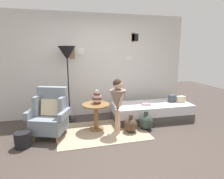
{
  "coord_description": "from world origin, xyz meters",
  "views": [
    {
      "loc": [
        -0.91,
        -3.04,
        1.71
      ],
      "look_at": [
        0.15,
        0.95,
        0.85
      ],
      "focal_mm": 30.93,
      "sensor_mm": 36.0,
      "label": 1
    }
  ],
  "objects_px": {
    "demijohn_far": "(146,122)",
    "person_child": "(118,99)",
    "floor_lamp": "(67,56)",
    "demijohn_near": "(131,125)",
    "book_on_daybed": "(146,104)",
    "vase_striped": "(97,98)",
    "daybed": "(152,111)",
    "side_table": "(96,111)",
    "armchair": "(50,114)",
    "magazine_basket": "(23,140)"
  },
  "relations": [
    {
      "from": "demijohn_far",
      "to": "person_child",
      "type": "bearing_deg",
      "value": 179.4
    },
    {
      "from": "floor_lamp",
      "to": "person_child",
      "type": "distance_m",
      "value": 1.57
    },
    {
      "from": "demijohn_near",
      "to": "book_on_daybed",
      "type": "bearing_deg",
      "value": 42.88
    },
    {
      "from": "floor_lamp",
      "to": "book_on_daybed",
      "type": "relative_size",
      "value": 8.12
    },
    {
      "from": "vase_striped",
      "to": "book_on_daybed",
      "type": "bearing_deg",
      "value": 7.9
    },
    {
      "from": "daybed",
      "to": "person_child",
      "type": "bearing_deg",
      "value": -153.06
    },
    {
      "from": "side_table",
      "to": "vase_striped",
      "type": "distance_m",
      "value": 0.29
    },
    {
      "from": "daybed",
      "to": "vase_striped",
      "type": "distance_m",
      "value": 1.51
    },
    {
      "from": "side_table",
      "to": "demijohn_near",
      "type": "bearing_deg",
      "value": -25.47
    },
    {
      "from": "armchair",
      "to": "demijohn_far",
      "type": "bearing_deg",
      "value": -6.16
    },
    {
      "from": "side_table",
      "to": "floor_lamp",
      "type": "height_order",
      "value": "floor_lamp"
    },
    {
      "from": "daybed",
      "to": "floor_lamp",
      "type": "relative_size",
      "value": 1.08
    },
    {
      "from": "armchair",
      "to": "side_table",
      "type": "height_order",
      "value": "armchair"
    },
    {
      "from": "armchair",
      "to": "book_on_daybed",
      "type": "relative_size",
      "value": 4.41
    },
    {
      "from": "magazine_basket",
      "to": "vase_striped",
      "type": "bearing_deg",
      "value": 18.65
    },
    {
      "from": "demijohn_far",
      "to": "magazine_basket",
      "type": "xyz_separation_m",
      "value": [
        -2.44,
        -0.17,
        -0.03
      ]
    },
    {
      "from": "armchair",
      "to": "book_on_daybed",
      "type": "height_order",
      "value": "armchair"
    },
    {
      "from": "floor_lamp",
      "to": "demijohn_far",
      "type": "xyz_separation_m",
      "value": [
        1.57,
        -0.96,
        -1.4
      ]
    },
    {
      "from": "side_table",
      "to": "magazine_basket",
      "type": "bearing_deg",
      "value": -162.96
    },
    {
      "from": "side_table",
      "to": "book_on_daybed",
      "type": "relative_size",
      "value": 2.67
    },
    {
      "from": "armchair",
      "to": "demijohn_far",
      "type": "distance_m",
      "value": 2.0
    },
    {
      "from": "daybed",
      "to": "vase_striped",
      "type": "relative_size",
      "value": 6.68
    },
    {
      "from": "daybed",
      "to": "person_child",
      "type": "relative_size",
      "value": 1.7
    },
    {
      "from": "armchair",
      "to": "daybed",
      "type": "xyz_separation_m",
      "value": [
        2.37,
        0.32,
        -0.24
      ]
    },
    {
      "from": "armchair",
      "to": "side_table",
      "type": "distance_m",
      "value": 0.93
    },
    {
      "from": "person_child",
      "to": "demijohn_far",
      "type": "height_order",
      "value": "person_child"
    },
    {
      "from": "floor_lamp",
      "to": "demijohn_near",
      "type": "height_order",
      "value": "floor_lamp"
    },
    {
      "from": "demijohn_far",
      "to": "vase_striped",
      "type": "bearing_deg",
      "value": 162.58
    },
    {
      "from": "floor_lamp",
      "to": "magazine_basket",
      "type": "xyz_separation_m",
      "value": [
        -0.88,
        -1.13,
        -1.42
      ]
    },
    {
      "from": "floor_lamp",
      "to": "magazine_basket",
      "type": "height_order",
      "value": "floor_lamp"
    },
    {
      "from": "vase_striped",
      "to": "demijohn_far",
      "type": "height_order",
      "value": "vase_striped"
    },
    {
      "from": "armchair",
      "to": "book_on_daybed",
      "type": "xyz_separation_m",
      "value": [
        2.2,
        0.27,
        -0.02
      ]
    },
    {
      "from": "daybed",
      "to": "side_table",
      "type": "distance_m",
      "value": 1.48
    },
    {
      "from": "vase_striped",
      "to": "floor_lamp",
      "type": "distance_m",
      "value": 1.22
    },
    {
      "from": "daybed",
      "to": "magazine_basket",
      "type": "bearing_deg",
      "value": -166.13
    },
    {
      "from": "vase_striped",
      "to": "daybed",
      "type": "bearing_deg",
      "value": 8.77
    },
    {
      "from": "vase_striped",
      "to": "demijohn_far",
      "type": "relative_size",
      "value": 0.71
    },
    {
      "from": "vase_striped",
      "to": "person_child",
      "type": "bearing_deg",
      "value": -39.77
    },
    {
      "from": "floor_lamp",
      "to": "demijohn_far",
      "type": "bearing_deg",
      "value": -31.33
    },
    {
      "from": "armchair",
      "to": "magazine_basket",
      "type": "relative_size",
      "value": 3.46
    },
    {
      "from": "side_table",
      "to": "floor_lamp",
      "type": "bearing_deg",
      "value": 127.11
    },
    {
      "from": "person_child",
      "to": "book_on_daybed",
      "type": "height_order",
      "value": "person_child"
    },
    {
      "from": "person_child",
      "to": "vase_striped",
      "type": "bearing_deg",
      "value": 140.23
    },
    {
      "from": "book_on_daybed",
      "to": "demijohn_far",
      "type": "distance_m",
      "value": 0.59
    },
    {
      "from": "demijohn_far",
      "to": "magazine_basket",
      "type": "bearing_deg",
      "value": -176.02
    },
    {
      "from": "side_table",
      "to": "demijohn_near",
      "type": "relative_size",
      "value": 1.54
    },
    {
      "from": "daybed",
      "to": "magazine_basket",
      "type": "relative_size",
      "value": 6.88
    },
    {
      "from": "demijohn_far",
      "to": "book_on_daybed",
      "type": "bearing_deg",
      "value": 65.47
    },
    {
      "from": "floor_lamp",
      "to": "book_on_daybed",
      "type": "xyz_separation_m",
      "value": [
        1.79,
        -0.47,
        -1.15
      ]
    },
    {
      "from": "side_table",
      "to": "floor_lamp",
      "type": "distance_m",
      "value": 1.44
    }
  ]
}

